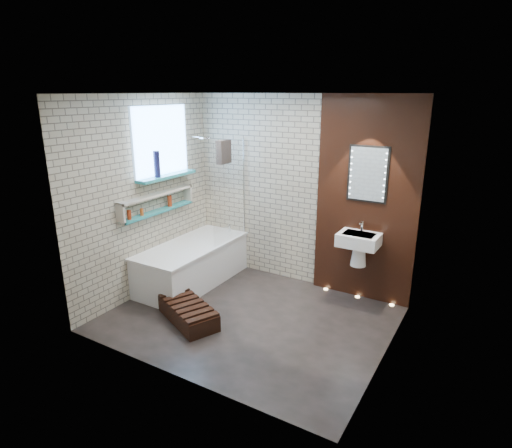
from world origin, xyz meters
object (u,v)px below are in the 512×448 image
Objects in this scene: bathtub at (192,263)px; led_mirror at (368,174)px; walnut_step at (188,313)px; washbasin at (359,244)px; bath_screen at (229,192)px.

bathtub is 2.68m from led_mirror.
walnut_step is (0.62, -0.88, -0.19)m from bathtub.
bathtub is 2.49× the size of led_mirror.
washbasin is at bearing 16.01° from bathtub.
walnut_step is (-1.55, -1.66, -1.55)m from led_mirror.
led_mirror is (1.82, 0.34, 0.37)m from bath_screen.
walnut_step is at bearing -135.95° from washbasin.
led_mirror is 0.80× the size of walnut_step.
walnut_step is at bearing -133.07° from led_mirror.
bath_screen is 2.00× the size of led_mirror.
bath_screen is 1.79m from walnut_step.
washbasin is at bearing 44.05° from walnut_step.
led_mirror is at bearing 90.00° from washbasin.
bath_screen is (0.35, 0.44, 0.99)m from bathtub.
bathtub reaches higher than walnut_step.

